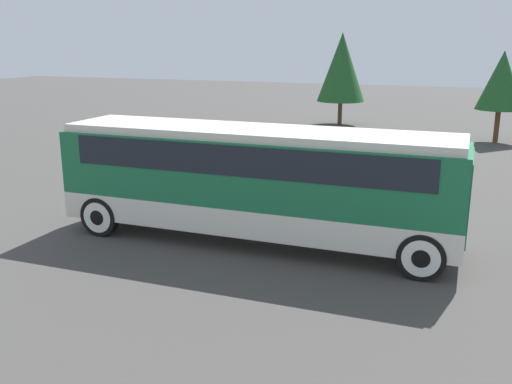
# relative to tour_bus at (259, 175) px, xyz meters

# --- Properties ---
(ground_plane) EXTENTS (120.00, 120.00, 0.00)m
(ground_plane) POSITION_rel_tour_bus_xyz_m (-0.10, 0.00, -1.95)
(ground_plane) COLOR #423F3D
(tour_bus) EXTENTS (11.09, 2.56, 3.22)m
(tour_bus) POSITION_rel_tour_bus_xyz_m (0.00, 0.00, 0.00)
(tour_bus) COLOR silver
(tour_bus) RESTS_ON ground_plane
(parked_car_near) EXTENTS (4.17, 1.96, 1.52)m
(parked_car_near) POSITION_rel_tour_bus_xyz_m (1.68, 8.38, -1.20)
(parked_car_near) COLOR maroon
(parked_car_near) RESTS_ON ground_plane
(parked_car_mid) EXTENTS (4.51, 1.79, 1.35)m
(parked_car_mid) POSITION_rel_tour_bus_xyz_m (-2.23, 8.96, -1.28)
(parked_car_mid) COLOR navy
(parked_car_mid) RESTS_ON ground_plane
(tree_left) EXTENTS (2.56, 2.56, 5.01)m
(tree_left) POSITION_rel_tour_bus_xyz_m (6.70, 19.94, 1.45)
(tree_left) COLOR brown
(tree_left) RESTS_ON ground_plane
(tree_right) EXTENTS (3.14, 3.14, 6.03)m
(tree_right) POSITION_rel_tour_bus_xyz_m (-2.98, 23.67, 1.84)
(tree_right) COLOR brown
(tree_right) RESTS_ON ground_plane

